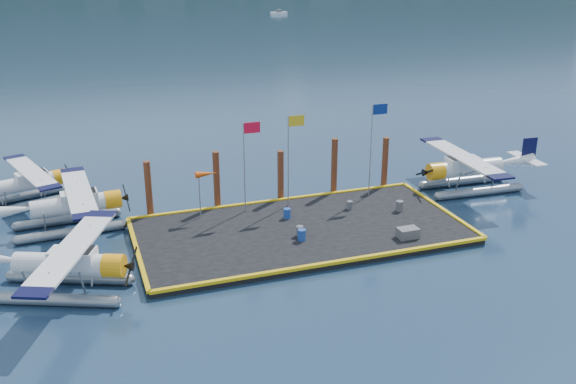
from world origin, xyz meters
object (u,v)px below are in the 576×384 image
object	(u,v)px
piling_0	(149,191)
piling_3	(334,168)
drum_1	(300,231)
drum_5	(287,213)
piling_2	(281,177)
piling_1	(217,182)
seaplane_b	(74,207)
drum_4	(400,206)
flagpole_blue	(374,136)
piling_4	(385,164)
flagpole_yellow	(291,147)
windsock	(206,175)
crate	(408,233)
drum_3	(302,235)
drum_2	(349,205)
seaplane_d	(467,170)
flagpole_red	(247,153)
seaplane_a	(66,267)
seaplane_c	(27,185)

from	to	relation	value
piling_0	piling_3	xyz separation A→B (m)	(13.00, 0.00, 0.15)
drum_1	drum_5	bearing A→B (deg)	86.73
piling_2	piling_1	bearing A→B (deg)	180.00
seaplane_b	drum_1	size ratio (longest dim) A/B	15.56
drum_4	piling_3	world-z (taller)	piling_3
flagpole_blue	drum_1	bearing A→B (deg)	-145.90
drum_5	flagpole_blue	size ratio (longest dim) A/B	0.10
piling_4	seaplane_b	bearing A→B (deg)	-179.98
flagpole_yellow	windsock	distance (m)	5.87
drum_1	piling_0	world-z (taller)	piling_0
drum_5	crate	distance (m)	7.85
drum_3	drum_2	bearing A→B (deg)	37.31
flagpole_blue	seaplane_d	bearing A→B (deg)	-4.10
piling_1	drum_4	bearing A→B (deg)	-23.47
piling_2	drum_5	bearing A→B (deg)	-102.12
seaplane_b	flagpole_red	distance (m)	11.39
flagpole_blue	windsock	xyz separation A→B (m)	(-11.72, 0.00, -1.46)
flagpole_red	flagpole_blue	xyz separation A→B (m)	(8.99, -0.00, 0.29)
piling_0	piling_1	size ratio (longest dim) A/B	0.95
piling_0	piling_1	bearing A→B (deg)	0.00
drum_2	flagpole_blue	bearing A→B (deg)	36.48
seaplane_a	flagpole_blue	bearing A→B (deg)	131.28
seaplane_b	seaplane_d	distance (m)	27.36
drum_1	windsock	world-z (taller)	windsock
windsock	piling_1	distance (m)	2.21
piling_1	drum_1	bearing A→B (deg)	-60.95
seaplane_d	drum_1	xyz separation A→B (m)	(-14.52, -4.30, -0.87)
drum_3	flagpole_yellow	xyz separation A→B (m)	(1.25, 5.46, 3.77)
seaplane_c	piling_3	size ratio (longest dim) A/B	2.06
piling_2	piling_4	size ratio (longest dim) A/B	0.95
seaplane_b	seaplane_c	distance (m)	6.28
drum_1	piling_0	bearing A→B (deg)	141.47
seaplane_c	piling_1	distance (m)	13.33
seaplane_a	flagpole_blue	world-z (taller)	flagpole_blue
seaplane_b	flagpole_yellow	xyz separation A→B (m)	(13.89, -1.59, 3.02)
seaplane_a	drum_2	bearing A→B (deg)	128.33
seaplane_c	piling_2	world-z (taller)	piling_2
seaplane_c	drum_4	bearing A→B (deg)	48.02
windsock	piling_1	bearing A→B (deg)	57.34
piling_0	flagpole_red	bearing A→B (deg)	-14.46
drum_4	piling_2	size ratio (longest dim) A/B	0.18
drum_5	flagpole_yellow	size ratio (longest dim) A/B	0.10
drum_4	windsock	bearing A→B (deg)	165.08
drum_4	piling_3	xyz separation A→B (m)	(-2.67, 4.85, 1.41)
piling_0	flagpole_yellow	bearing A→B (deg)	-9.86
seaplane_b	seaplane_d	size ratio (longest dim) A/B	0.95
crate	piling_0	distance (m)	16.67
piling_1	flagpole_yellow	bearing A→B (deg)	-18.79
flagpole_yellow	piling_4	world-z (taller)	flagpole_yellow
seaplane_b	drum_2	size ratio (longest dim) A/B	17.48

